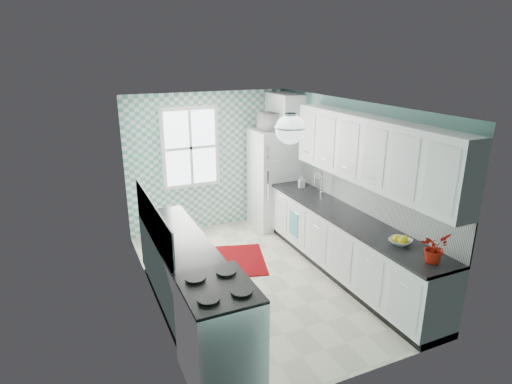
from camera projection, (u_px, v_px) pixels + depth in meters
name	position (u px, v px, depth m)	size (l,w,h in m)	color
floor	(260.00, 279.00, 6.25)	(3.00, 4.40, 0.02)	beige
ceiling	(260.00, 105.00, 5.46)	(3.00, 4.40, 0.02)	white
wall_back	(209.00, 162.00, 7.77)	(3.00, 0.02, 2.50)	#6FA49E
wall_front	(361.00, 269.00, 3.94)	(3.00, 0.02, 2.50)	#6FA49E
wall_left	(149.00, 214.00, 5.27)	(0.02, 4.40, 2.50)	#6FA49E
wall_right	(351.00, 184.00, 6.45)	(0.02, 4.40, 2.50)	#6FA49E
accent_wall	(210.00, 162.00, 7.75)	(3.00, 0.01, 2.50)	#61A492
window	(190.00, 148.00, 7.49)	(1.04, 0.05, 1.44)	white
backsplash_right	(366.00, 196.00, 6.11)	(0.02, 3.60, 0.51)	white
backsplash_left	(153.00, 220.00, 5.23)	(0.02, 2.15, 0.51)	white
upper_cabinets_right	(371.00, 151.00, 5.66)	(0.33, 3.20, 0.90)	white
upper_cabinet_fridge	(283.00, 105.00, 7.64)	(0.40, 0.74, 0.40)	white
ceiling_light	(290.00, 129.00, 4.83)	(0.34, 0.34, 0.35)	silver
base_cabinets_right	(346.00, 247.00, 6.23)	(0.60, 3.60, 0.90)	white
countertop_right	(347.00, 217.00, 6.08)	(0.63, 3.60, 0.04)	black
base_cabinets_left	(179.00, 270.00, 5.57)	(0.60, 2.15, 0.90)	white
countertop_left	(178.00, 236.00, 5.43)	(0.63, 2.15, 0.04)	black
fridge	(274.00, 178.00, 7.93)	(0.80, 0.79, 1.83)	silver
stove	(219.00, 332.00, 4.19)	(0.69, 0.86, 1.04)	silver
sink	(314.00, 196.00, 6.90)	(0.43, 0.36, 0.53)	silver
rug	(240.00, 260.00, 6.78)	(0.76, 1.08, 0.02)	maroon
dish_towel	(294.00, 224.00, 6.97)	(0.02, 0.27, 0.41)	#53A88C
fruit_bowl	(400.00, 242.00, 5.16)	(0.26, 0.26, 0.07)	white
potted_plant	(434.00, 248.00, 4.68)	(0.31, 0.27, 0.34)	#AB1917
soap_bottle	(302.00, 181.00, 7.28)	(0.10, 0.10, 0.22)	#9BAFBA
microwave	(275.00, 121.00, 7.60)	(0.55, 0.37, 0.31)	white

